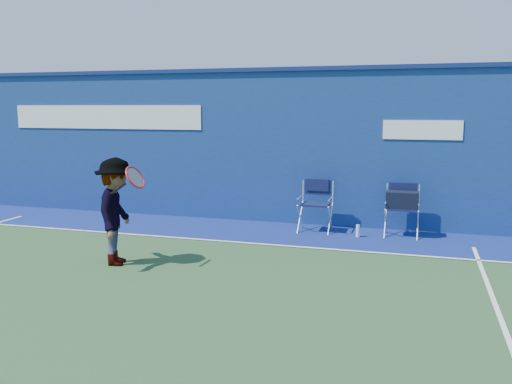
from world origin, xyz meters
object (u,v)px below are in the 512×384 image
(directors_chair_left, at_px, (315,215))
(tennis_player, at_px, (116,211))
(directors_chair_right, at_px, (402,215))
(water_bottle, at_px, (358,231))

(directors_chair_left, relative_size, tennis_player, 0.61)
(directors_chair_right, distance_m, water_bottle, 0.85)
(water_bottle, bearing_deg, tennis_player, -139.98)
(water_bottle, height_order, tennis_player, tennis_player)
(water_bottle, xyz_separation_m, tennis_player, (-3.24, -2.72, 0.68))
(water_bottle, bearing_deg, directors_chair_right, 21.96)
(tennis_player, bearing_deg, directors_chair_left, 50.85)
(directors_chair_left, xyz_separation_m, water_bottle, (0.82, -0.25, -0.21))
(directors_chair_right, xyz_separation_m, water_bottle, (-0.74, -0.30, -0.28))
(directors_chair_left, relative_size, directors_chair_right, 1.02)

